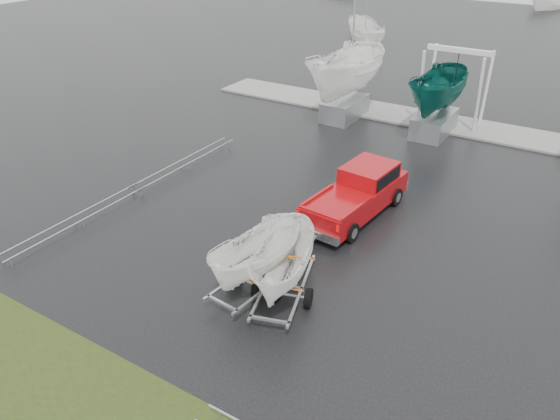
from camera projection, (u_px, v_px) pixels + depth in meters
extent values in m
plane|color=black|center=(358.00, 234.00, 19.80)|extent=(120.00, 120.00, 0.00)
cube|color=gray|center=(460.00, 126.00, 29.42)|extent=(30.00, 3.00, 0.12)
cube|color=#95080C|center=(355.00, 199.00, 20.64)|extent=(2.27, 5.34, 0.85)
cube|color=#95080C|center=(369.00, 174.00, 20.97)|extent=(1.84, 2.21, 0.76)
cube|color=black|center=(369.00, 173.00, 20.95)|extent=(1.85, 1.99, 0.49)
cube|color=silver|center=(316.00, 234.00, 18.93)|extent=(1.82, 0.33, 0.31)
cylinder|color=black|center=(358.00, 185.00, 22.45)|extent=(0.33, 0.74, 0.72)
cylinder|color=black|center=(395.00, 197.00, 21.55)|extent=(0.33, 0.74, 0.72)
cylinder|color=black|center=(311.00, 218.00, 20.08)|extent=(0.33, 0.74, 0.72)
cylinder|color=black|center=(351.00, 232.00, 19.18)|extent=(0.33, 0.74, 0.72)
cube|color=#96989E|center=(244.00, 271.00, 17.00)|extent=(0.42, 3.59, 0.08)
cube|color=#96989E|center=(272.00, 284.00, 16.41)|extent=(0.42, 3.59, 0.08)
cylinder|color=#96989E|center=(254.00, 284.00, 16.64)|extent=(1.60, 0.23, 0.08)
cylinder|color=black|center=(234.00, 275.00, 17.06)|extent=(0.24, 0.61, 0.60)
cylinder|color=black|center=(274.00, 294.00, 16.22)|extent=(0.24, 0.61, 0.60)
imported|color=white|center=(256.00, 221.00, 15.74)|extent=(1.60, 1.63, 3.89)
cube|color=orange|center=(274.00, 251.00, 16.99)|extent=(1.55, 0.19, 0.03)
cube|color=orange|center=(240.00, 275.00, 15.88)|extent=(1.55, 0.19, 0.03)
cube|color=#96989E|center=(266.00, 283.00, 16.45)|extent=(1.14, 3.46, 0.08)
cube|color=#96989E|center=(302.00, 289.00, 16.20)|extent=(1.14, 3.46, 0.08)
cylinder|color=#96989E|center=(282.00, 294.00, 16.23)|extent=(1.55, 0.55, 0.08)
cylinder|color=black|center=(256.00, 290.00, 16.40)|extent=(0.35, 0.63, 0.60)
cylinder|color=black|center=(308.00, 298.00, 16.05)|extent=(0.35, 0.63, 0.60)
imported|color=white|center=(284.00, 226.00, 15.31)|extent=(1.94, 1.97, 4.10)
cube|color=orange|center=(290.00, 256.00, 16.73)|extent=(1.49, 0.50, 0.03)
cube|color=orange|center=(277.00, 287.00, 15.38)|extent=(1.49, 0.50, 0.03)
cylinder|color=silver|center=(421.00, 88.00, 28.86)|extent=(0.16, 0.58, 3.99)
cylinder|color=silver|center=(431.00, 81.00, 30.05)|extent=(0.16, 0.58, 3.99)
cylinder|color=silver|center=(479.00, 97.00, 27.48)|extent=(0.16, 0.58, 3.99)
cylinder|color=silver|center=(486.00, 89.00, 28.67)|extent=(0.16, 0.58, 3.99)
cube|color=silver|center=(460.00, 50.00, 27.79)|extent=(3.30, 0.25, 0.25)
cube|color=#96989E|center=(345.00, 108.00, 30.43)|extent=(1.60, 3.20, 1.10)
imported|color=white|center=(349.00, 31.00, 28.39)|extent=(2.74, 2.82, 7.30)
cube|color=#96989E|center=(434.00, 124.00, 28.26)|extent=(1.60, 3.20, 1.10)
imported|color=#0A4B43|center=(444.00, 56.00, 26.57)|extent=(2.21, 2.26, 5.86)
cylinder|color=#96989E|center=(189.00, 163.00, 24.42)|extent=(0.06, 6.50, 0.06)
cylinder|color=#96989E|center=(181.00, 161.00, 24.65)|extent=(0.06, 6.50, 0.06)
cylinder|color=#96989E|center=(83.00, 220.00, 19.96)|extent=(0.06, 6.50, 0.06)
cylinder|color=#96989E|center=(73.00, 216.00, 20.19)|extent=(0.06, 6.50, 0.06)
imported|color=white|center=(364.00, 40.00, 48.92)|extent=(3.67, 3.68, 6.86)
imported|color=white|center=(549.00, 9.00, 63.64)|extent=(3.28, 3.31, 6.59)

